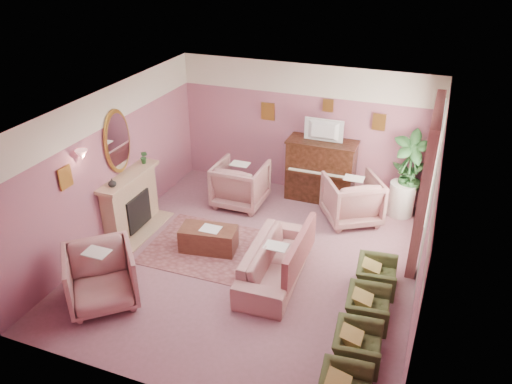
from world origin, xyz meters
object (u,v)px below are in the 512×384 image
(floral_armchair_front, at_px, (101,274))
(television, at_px, (323,129))
(olive_chair_b, at_px, (358,342))
(side_table, at_px, (401,199))
(floral_armchair_left, at_px, (240,182))
(piano, at_px, (321,171))
(olive_chair_d, at_px, (377,272))
(coffee_table, at_px, (209,239))
(sofa, at_px, (276,255))
(floral_armchair_right, at_px, (352,197))
(olive_chair_c, at_px, (368,303))

(floral_armchair_front, bearing_deg, television, 62.81)
(olive_chair_b, bearing_deg, side_table, 88.68)
(floral_armchair_left, bearing_deg, piano, 29.49)
(floral_armchair_left, xyz_separation_m, floral_armchair_front, (-0.80, -3.67, 0.00))
(floral_armchair_front, height_order, olive_chair_b, floral_armchair_front)
(television, height_order, olive_chair_b, television)
(piano, height_order, side_table, piano)
(floral_armchair_front, relative_size, olive_chair_d, 1.44)
(olive_chair_b, relative_size, side_table, 1.03)
(coffee_table, xyz_separation_m, floral_armchair_left, (-0.11, 1.79, 0.30))
(television, xyz_separation_m, coffee_table, (-1.38, -2.58, -1.38))
(sofa, bearing_deg, olive_chair_b, -39.83)
(floral_armchair_left, relative_size, floral_armchair_right, 1.00)
(television, height_order, side_table, television)
(floral_armchair_right, distance_m, olive_chair_c, 2.92)
(coffee_table, relative_size, sofa, 0.47)
(olive_chair_c, bearing_deg, side_table, 88.37)
(floral_armchair_front, relative_size, olive_chair_b, 1.44)
(coffee_table, bearing_deg, floral_armchair_front, -115.79)
(piano, height_order, olive_chair_b, piano)
(floral_armchair_left, distance_m, olive_chair_d, 3.61)
(piano, relative_size, floral_armchair_left, 1.34)
(sofa, bearing_deg, coffee_table, 167.06)
(piano, height_order, olive_chair_d, piano)
(sofa, xyz_separation_m, olive_chair_d, (1.61, 0.29, -0.11))
(sofa, distance_m, side_table, 3.35)
(floral_armchair_front, height_order, olive_chair_d, floral_armchair_front)
(television, xyz_separation_m, floral_armchair_front, (-2.29, -4.46, -1.08))
(television, height_order, coffee_table, television)
(sofa, distance_m, floral_armchair_left, 2.59)
(coffee_table, xyz_separation_m, olive_chair_c, (3.00, -0.85, 0.09))
(coffee_table, height_order, olive_chair_c, olive_chair_c)
(sofa, bearing_deg, olive_chair_d, 10.28)
(olive_chair_b, bearing_deg, olive_chair_d, 90.00)
(olive_chair_c, distance_m, side_table, 3.40)
(television, bearing_deg, piano, 90.00)
(television, relative_size, sofa, 0.38)
(floral_armchair_left, height_order, floral_armchair_right, same)
(floral_armchair_left, height_order, olive_chair_d, floral_armchair_left)
(sofa, xyz_separation_m, side_table, (1.71, 2.87, -0.08))
(olive_chair_b, height_order, side_table, side_table)
(floral_armchair_left, bearing_deg, side_table, 13.42)
(olive_chair_d, bearing_deg, side_table, 87.85)
(sofa, distance_m, floral_armchair_right, 2.42)
(sofa, distance_m, olive_chair_c, 1.70)
(floral_armchair_right, relative_size, olive_chair_c, 1.44)
(floral_armchair_left, xyz_separation_m, olive_chair_b, (3.11, -3.45, -0.21))
(coffee_table, height_order, olive_chair_b, olive_chair_b)
(olive_chair_b, xyz_separation_m, olive_chair_d, (0.00, 1.64, 0.00))
(sofa, height_order, floral_armchair_front, floral_armchair_front)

